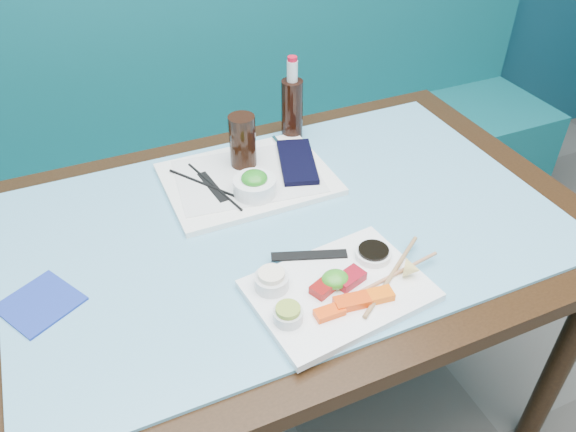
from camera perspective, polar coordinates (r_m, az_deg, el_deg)
name	(u,v)px	position (r m, az deg, el deg)	size (l,w,h in m)	color
booth_bench	(197,172)	(2.16, -9.22, 4.39)	(3.00, 0.56, 1.17)	#0E575D
dining_table	(286,251)	(1.34, -0.22, -3.55)	(1.40, 0.90, 0.75)	black
glass_top	(286,222)	(1.28, -0.23, -0.66)	(1.22, 0.76, 0.01)	#64A7C8
sashimi_plate	(339,290)	(1.11, 5.21, -7.54)	(0.34, 0.24, 0.02)	white
salmon_left	(330,312)	(1.05, 4.24, -9.73)	(0.06, 0.03, 0.01)	#FF460A
salmon_mid	(352,302)	(1.07, 6.53, -8.65)	(0.07, 0.03, 0.02)	#EC3E09
salmon_right	(376,296)	(1.09, 8.98, -8.02)	(0.06, 0.03, 0.02)	#FF610A
tuna_left	(325,287)	(1.09, 3.74, -7.20)	(0.06, 0.03, 0.02)	maroon
tuna_right	(350,278)	(1.11, 6.29, -6.32)	(0.06, 0.04, 0.02)	maroon
seaweed_garnish	(335,279)	(1.10, 4.80, -6.42)	(0.06, 0.05, 0.03)	#359221
ramekin_wasabi	(288,315)	(1.04, 0.00, -10.07)	(0.06, 0.06, 0.02)	silver
wasabi_fill	(288,309)	(1.02, 0.00, -9.47)	(0.05, 0.05, 0.01)	#87A234
ramekin_ginger	(272,282)	(1.09, -1.68, -6.67)	(0.07, 0.07, 0.03)	silver
ginger_fill	(271,274)	(1.08, -1.70, -5.94)	(0.05, 0.05, 0.01)	white
soy_dish	(373,254)	(1.17, 8.65, -3.84)	(0.07, 0.07, 0.01)	white
soy_fill	(374,250)	(1.17, 8.69, -3.46)	(0.06, 0.06, 0.01)	black
lemon_wedge	(412,269)	(1.14, 12.50, -5.28)	(0.04, 0.04, 0.03)	#F3D573
chopstick_sleeve	(309,255)	(1.17, 2.17, -4.01)	(0.16, 0.02, 0.00)	black
wooden_chopstick_a	(392,275)	(1.14, 10.52, -5.87)	(0.01, 0.01, 0.26)	#997148
wooden_chopstick_b	(396,273)	(1.14, 10.94, -5.75)	(0.01, 0.01, 0.22)	#AF7552
serving_tray	(248,179)	(1.41, -4.09, 3.78)	(0.41, 0.30, 0.02)	white
paper_placemat	(248,176)	(1.40, -4.10, 4.07)	(0.35, 0.25, 0.00)	silver
seaweed_bowl	(255,187)	(1.33, -3.41, 3.00)	(0.10, 0.10, 0.04)	white
seaweed_salad	(254,178)	(1.32, -3.45, 3.86)	(0.06, 0.06, 0.03)	#24841E
cola_glass	(243,141)	(1.41, -4.64, 7.58)	(0.07, 0.07, 0.14)	black
navy_pouch	(297,162)	(1.44, 0.93, 5.52)	(0.09, 0.20, 0.02)	black
fork	(279,144)	(1.52, -0.93, 7.34)	(0.01, 0.01, 0.08)	silver
black_chopstick_a	(211,187)	(1.37, -7.84, 2.97)	(0.01, 0.01, 0.26)	black
black_chopstick_b	(214,186)	(1.37, -7.52, 3.04)	(0.01, 0.01, 0.24)	black
tray_sleeve	(213,187)	(1.37, -7.68, 2.95)	(0.02, 0.14, 0.00)	black
cola_bottle_body	(292,110)	(1.55, 0.42, 10.75)	(0.06, 0.06, 0.17)	black
cola_bottle_neck	(292,71)	(1.51, 0.44, 14.52)	(0.03, 0.03, 0.06)	silver
cola_bottle_cap	(292,59)	(1.49, 0.44, 15.69)	(0.03, 0.03, 0.01)	red
blue_napkin	(40,303)	(1.19, -23.87, -8.11)	(0.13, 0.13, 0.01)	navy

